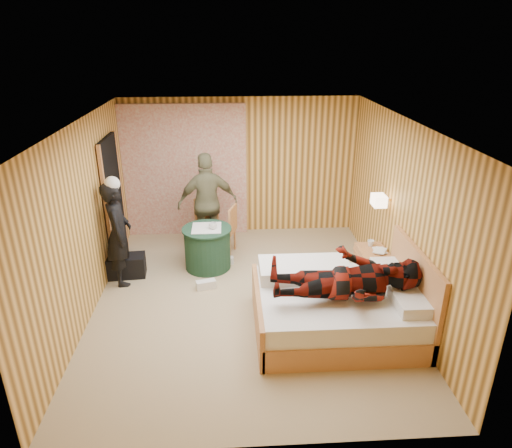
{
  "coord_description": "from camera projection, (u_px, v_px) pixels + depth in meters",
  "views": [
    {
      "loc": [
        -0.2,
        -5.56,
        3.51
      ],
      "look_at": [
        0.15,
        0.28,
        1.05
      ],
      "focal_mm": 32.0,
      "sensor_mm": 36.0,
      "label": 1
    }
  ],
  "objects": [
    {
      "name": "floor",
      "position": [
        247.0,
        300.0,
        6.49
      ],
      "size": [
        4.2,
        5.0,
        0.01
      ],
      "primitive_type": "cube",
      "color": "tan",
      "rests_on": "ground"
    },
    {
      "name": "ceiling",
      "position": [
        245.0,
        123.0,
        5.52
      ],
      "size": [
        4.2,
        5.0,
        0.01
      ],
      "primitive_type": "cube",
      "color": "white",
      "rests_on": "wall_back"
    },
    {
      "name": "wall_back",
      "position": [
        241.0,
        167.0,
        8.31
      ],
      "size": [
        4.2,
        0.02,
        2.5
      ],
      "primitive_type": "cube",
      "color": "#F2B95C",
      "rests_on": "floor"
    },
    {
      "name": "wall_left",
      "position": [
        84.0,
        222.0,
        5.89
      ],
      "size": [
        0.02,
        5.0,
        2.5
      ],
      "primitive_type": "cube",
      "color": "#F2B95C",
      "rests_on": "floor"
    },
    {
      "name": "wall_right",
      "position": [
        402.0,
        215.0,
        6.12
      ],
      "size": [
        0.02,
        5.0,
        2.5
      ],
      "primitive_type": "cube",
      "color": "#F2B95C",
      "rests_on": "floor"
    },
    {
      "name": "curtain",
      "position": [
        185.0,
        172.0,
        8.21
      ],
      "size": [
        2.2,
        0.08,
        2.4
      ],
      "primitive_type": "cube",
      "color": "beige",
      "rests_on": "floor"
    },
    {
      "name": "doorway",
      "position": [
        114.0,
        202.0,
        7.27
      ],
      "size": [
        0.06,
        0.9,
        2.05
      ],
      "primitive_type": "cube",
      "color": "black",
      "rests_on": "floor"
    },
    {
      "name": "wall_lamp",
      "position": [
        379.0,
        200.0,
        6.51
      ],
      "size": [
        0.26,
        0.24,
        0.16
      ],
      "color": "gold",
      "rests_on": "wall_right"
    },
    {
      "name": "bed",
      "position": [
        338.0,
        307.0,
        5.76
      ],
      "size": [
        2.01,
        1.58,
        1.09
      ],
      "color": "tan",
      "rests_on": "floor"
    },
    {
      "name": "nightstand",
      "position": [
        371.0,
        266.0,
        6.81
      ],
      "size": [
        0.43,
        0.58,
        0.56
      ],
      "color": "tan",
      "rests_on": "floor"
    },
    {
      "name": "round_table",
      "position": [
        208.0,
        247.0,
        7.27
      ],
      "size": [
        0.78,
        0.78,
        0.69
      ],
      "color": "#1D402C",
      "rests_on": "floor"
    },
    {
      "name": "chair_far",
      "position": [
        208.0,
        221.0,
        7.77
      ],
      "size": [
        0.49,
        0.49,
        0.93
      ],
      "rotation": [
        0.0,
        0.0,
        0.18
      ],
      "color": "tan",
      "rests_on": "floor"
    },
    {
      "name": "chair_near",
      "position": [
        227.0,
        226.0,
        7.69
      ],
      "size": [
        0.48,
        0.48,
        0.85
      ],
      "rotation": [
        0.0,
        0.0,
        -1.87
      ],
      "color": "tan",
      "rests_on": "floor"
    },
    {
      "name": "duffel_bag",
      "position": [
        125.0,
        266.0,
        7.07
      ],
      "size": [
        0.63,
        0.37,
        0.34
      ],
      "primitive_type": "cube",
      "rotation": [
        0.0,
        0.0,
        0.09
      ],
      "color": "black",
      "rests_on": "floor"
    },
    {
      "name": "sneaker_left",
      "position": [
        206.0,
        285.0,
        6.76
      ],
      "size": [
        0.31,
        0.19,
        0.13
      ],
      "primitive_type": "cube",
      "rotation": [
        0.0,
        0.0,
        0.26
      ],
      "color": "silver",
      "rests_on": "floor"
    },
    {
      "name": "sneaker_right",
      "position": [
        226.0,
        261.0,
        7.48
      ],
      "size": [
        0.26,
        0.12,
        0.11
      ],
      "primitive_type": "cube",
      "rotation": [
        0.0,
        0.0,
        0.07
      ],
      "color": "silver",
      "rests_on": "floor"
    },
    {
      "name": "woman_standing",
      "position": [
        118.0,
        234.0,
        6.67
      ],
      "size": [
        0.48,
        0.64,
        1.59
      ],
      "primitive_type": "imported",
      "rotation": [
        0.0,
        0.0,
        1.75
      ],
      "color": "black",
      "rests_on": "floor"
    },
    {
      "name": "man_at_table",
      "position": [
        208.0,
        203.0,
        7.67
      ],
      "size": [
        1.08,
        0.62,
        1.72
      ],
      "primitive_type": "imported",
      "rotation": [
        0.0,
        0.0,
        3.35
      ],
      "color": "#6A6747",
      "rests_on": "floor"
    },
    {
      "name": "man_on_bed",
      "position": [
        348.0,
        269.0,
        5.3
      ],
      "size": [
        0.86,
        0.67,
        1.77
      ],
      "primitive_type": "imported",
      "rotation": [
        0.0,
        1.57,
        0.0
      ],
      "color": "#631209",
      "rests_on": "bed"
    },
    {
      "name": "book_lower",
      "position": [
        374.0,
        251.0,
        6.65
      ],
      "size": [
        0.17,
        0.22,
        0.02
      ],
      "primitive_type": "imported",
      "rotation": [
        0.0,
        0.0,
        -0.01
      ],
      "color": "silver",
      "rests_on": "nightstand"
    },
    {
      "name": "book_upper",
      "position": [
        374.0,
        249.0,
        6.65
      ],
      "size": [
        0.25,
        0.28,
        0.02
      ],
      "primitive_type": "imported",
      "rotation": [
        0.0,
        0.0,
        -0.52
      ],
      "color": "silver",
      "rests_on": "nightstand"
    },
    {
      "name": "cup_nightstand",
      "position": [
        371.0,
        243.0,
        6.81
      ],
      "size": [
        0.12,
        0.12,
        0.09
      ],
      "primitive_type": "imported",
      "rotation": [
        0.0,
        0.0,
        0.23
      ],
      "color": "silver",
      "rests_on": "nightstand"
    },
    {
      "name": "cup_table",
      "position": [
        213.0,
        226.0,
        7.08
      ],
      "size": [
        0.16,
        0.16,
        0.1
      ],
      "primitive_type": "imported",
      "rotation": [
        0.0,
        0.0,
        -0.4
      ],
      "color": "silver",
      "rests_on": "round_table"
    }
  ]
}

